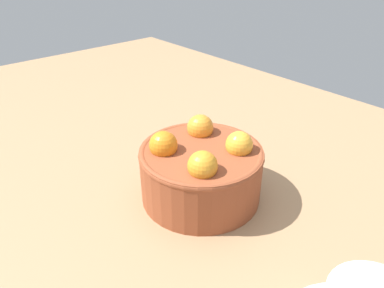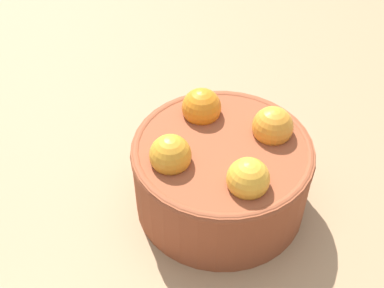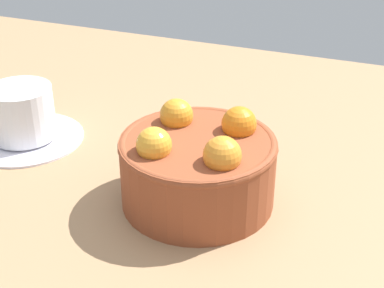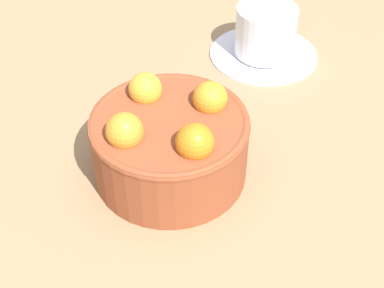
% 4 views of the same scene
% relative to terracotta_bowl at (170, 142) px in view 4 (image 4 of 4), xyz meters
% --- Properties ---
extents(ground_plane, '(1.60, 0.97, 0.03)m').
position_rel_terracotta_bowl_xyz_m(ground_plane, '(0.00, 0.00, -0.06)').
color(ground_plane, '#997551').
extents(terracotta_bowl, '(0.16, 0.16, 0.10)m').
position_rel_terracotta_bowl_xyz_m(terracotta_bowl, '(0.00, 0.00, 0.00)').
color(terracotta_bowl, brown).
rests_on(terracotta_bowl, ground_plane).
extents(coffee_cup, '(0.15, 0.15, 0.07)m').
position_rel_terracotta_bowl_xyz_m(coffee_cup, '(0.26, -0.05, -0.01)').
color(coffee_cup, white).
rests_on(coffee_cup, ground_plane).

